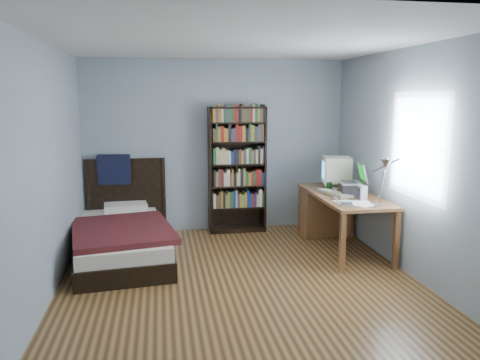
{
  "coord_description": "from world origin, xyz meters",
  "views": [
    {
      "loc": [
        -0.8,
        -4.7,
        1.96
      ],
      "look_at": [
        0.11,
        0.64,
        1.0
      ],
      "focal_mm": 35.0,
      "sensor_mm": 36.0,
      "label": 1
    }
  ],
  "objects_px": {
    "desk_lamp": "(385,169)",
    "speaker": "(362,193)",
    "keyboard": "(334,193)",
    "bookshelf": "(237,170)",
    "crt_monitor": "(336,170)",
    "bed": "(122,235)",
    "desk": "(330,209)",
    "laptop": "(351,186)",
    "soda_can": "(329,186)"
  },
  "relations": [
    {
      "from": "crt_monitor",
      "to": "laptop",
      "type": "distance_m",
      "value": 0.51
    },
    {
      "from": "desk",
      "to": "soda_can",
      "type": "bearing_deg",
      "value": -116.13
    },
    {
      "from": "bookshelf",
      "to": "bed",
      "type": "height_order",
      "value": "bookshelf"
    },
    {
      "from": "speaker",
      "to": "keyboard",
      "type": "bearing_deg",
      "value": 110.67
    },
    {
      "from": "keyboard",
      "to": "bookshelf",
      "type": "distance_m",
      "value": 1.54
    },
    {
      "from": "speaker",
      "to": "soda_can",
      "type": "bearing_deg",
      "value": 98.45
    },
    {
      "from": "desk",
      "to": "bed",
      "type": "bearing_deg",
      "value": -175.54
    },
    {
      "from": "laptop",
      "to": "soda_can",
      "type": "relative_size",
      "value": 3.41
    },
    {
      "from": "bed",
      "to": "desk",
      "type": "bearing_deg",
      "value": 4.46
    },
    {
      "from": "soda_can",
      "to": "desk_lamp",
      "type": "bearing_deg",
      "value": -86.56
    },
    {
      "from": "desk",
      "to": "crt_monitor",
      "type": "distance_m",
      "value": 0.56
    },
    {
      "from": "laptop",
      "to": "bookshelf",
      "type": "xyz_separation_m",
      "value": [
        -1.28,
        1.14,
        0.07
      ]
    },
    {
      "from": "crt_monitor",
      "to": "bookshelf",
      "type": "height_order",
      "value": "bookshelf"
    },
    {
      "from": "crt_monitor",
      "to": "keyboard",
      "type": "relative_size",
      "value": 0.89
    },
    {
      "from": "desk",
      "to": "crt_monitor",
      "type": "xyz_separation_m",
      "value": [
        0.04,
        -0.06,
        0.56
      ]
    },
    {
      "from": "crt_monitor",
      "to": "laptop",
      "type": "height_order",
      "value": "crt_monitor"
    },
    {
      "from": "desk_lamp",
      "to": "soda_can",
      "type": "xyz_separation_m",
      "value": [
        -0.08,
        1.37,
        -0.44
      ]
    },
    {
      "from": "crt_monitor",
      "to": "keyboard",
      "type": "distance_m",
      "value": 0.52
    },
    {
      "from": "crt_monitor",
      "to": "bookshelf",
      "type": "distance_m",
      "value": 1.42
    },
    {
      "from": "crt_monitor",
      "to": "desk_lamp",
      "type": "bearing_deg",
      "value": -92.58
    },
    {
      "from": "keyboard",
      "to": "crt_monitor",
      "type": "bearing_deg",
      "value": 51.35
    },
    {
      "from": "soda_can",
      "to": "bookshelf",
      "type": "bearing_deg",
      "value": 143.79
    },
    {
      "from": "desk",
      "to": "soda_can",
      "type": "xyz_separation_m",
      "value": [
        -0.11,
        -0.22,
        0.37
      ]
    },
    {
      "from": "laptop",
      "to": "keyboard",
      "type": "relative_size",
      "value": 0.81
    },
    {
      "from": "bed",
      "to": "crt_monitor",
      "type": "bearing_deg",
      "value": 3.29
    },
    {
      "from": "speaker",
      "to": "bed",
      "type": "height_order",
      "value": "bed"
    },
    {
      "from": "laptop",
      "to": "soda_can",
      "type": "bearing_deg",
      "value": 117.37
    },
    {
      "from": "bookshelf",
      "to": "bed",
      "type": "bearing_deg",
      "value": -153.08
    },
    {
      "from": "laptop",
      "to": "keyboard",
      "type": "bearing_deg",
      "value": 161.28
    },
    {
      "from": "desk",
      "to": "bookshelf",
      "type": "xyz_separation_m",
      "value": [
        -1.22,
        0.59,
        0.5
      ]
    },
    {
      "from": "speaker",
      "to": "bookshelf",
      "type": "bearing_deg",
      "value": 124.65
    },
    {
      "from": "desk",
      "to": "speaker",
      "type": "relative_size",
      "value": 9.31
    },
    {
      "from": "crt_monitor",
      "to": "bed",
      "type": "distance_m",
      "value": 2.95
    },
    {
      "from": "speaker",
      "to": "soda_can",
      "type": "xyz_separation_m",
      "value": [
        -0.18,
        0.65,
        -0.03
      ]
    },
    {
      "from": "desk",
      "to": "desk_lamp",
      "type": "height_order",
      "value": "desk_lamp"
    },
    {
      "from": "laptop",
      "to": "bed",
      "type": "distance_m",
      "value": 2.95
    },
    {
      "from": "desk_lamp",
      "to": "bed",
      "type": "xyz_separation_m",
      "value": [
        -2.79,
        1.38,
        -0.98
      ]
    },
    {
      "from": "crt_monitor",
      "to": "bookshelf",
      "type": "xyz_separation_m",
      "value": [
        -1.26,
        0.65,
        -0.06
      ]
    },
    {
      "from": "speaker",
      "to": "soda_can",
      "type": "height_order",
      "value": "speaker"
    },
    {
      "from": "desk_lamp",
      "to": "keyboard",
      "type": "xyz_separation_m",
      "value": [
        -0.11,
        1.11,
        -0.48
      ]
    },
    {
      "from": "crt_monitor",
      "to": "soda_can",
      "type": "height_order",
      "value": "crt_monitor"
    },
    {
      "from": "laptop",
      "to": "desk_lamp",
      "type": "xyz_separation_m",
      "value": [
        -0.09,
        -1.04,
        0.39
      ]
    },
    {
      "from": "keyboard",
      "to": "speaker",
      "type": "bearing_deg",
      "value": -79.07
    },
    {
      "from": "desk_lamp",
      "to": "speaker",
      "type": "relative_size",
      "value": 3.41
    },
    {
      "from": "desk_lamp",
      "to": "keyboard",
      "type": "relative_size",
      "value": 1.23
    },
    {
      "from": "laptop",
      "to": "bed",
      "type": "relative_size",
      "value": 0.19
    },
    {
      "from": "desk",
      "to": "speaker",
      "type": "height_order",
      "value": "speaker"
    },
    {
      "from": "desk_lamp",
      "to": "soda_can",
      "type": "distance_m",
      "value": 1.44
    },
    {
      "from": "desk_lamp",
      "to": "speaker",
      "type": "bearing_deg",
      "value": 82.68
    },
    {
      "from": "speaker",
      "to": "bookshelf",
      "type": "height_order",
      "value": "bookshelf"
    }
  ]
}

